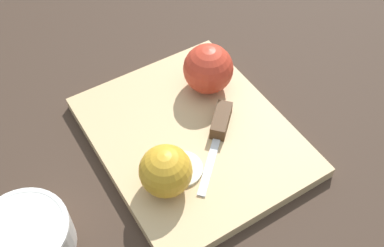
{
  "coord_description": "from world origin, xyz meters",
  "views": [
    {
      "loc": [
        0.31,
        -0.29,
        0.56
      ],
      "look_at": [
        0.0,
        0.0,
        0.04
      ],
      "focal_mm": 42.0,
      "sensor_mm": 36.0,
      "label": 1
    }
  ],
  "objects_px": {
    "apple_half_right": "(166,171)",
    "apple_half_left": "(208,69)",
    "bowl": "(25,237)",
    "knife": "(220,125)"
  },
  "relations": [
    {
      "from": "knife",
      "to": "bowl",
      "type": "relative_size",
      "value": 1.23
    },
    {
      "from": "apple_half_left",
      "to": "knife",
      "type": "distance_m",
      "value": 0.1
    },
    {
      "from": "apple_half_left",
      "to": "bowl",
      "type": "height_order",
      "value": "apple_half_left"
    },
    {
      "from": "apple_half_right",
      "to": "bowl",
      "type": "distance_m",
      "value": 0.19
    },
    {
      "from": "apple_half_left",
      "to": "apple_half_right",
      "type": "height_order",
      "value": "apple_half_left"
    },
    {
      "from": "apple_half_left",
      "to": "knife",
      "type": "relative_size",
      "value": 0.55
    },
    {
      "from": "apple_half_left",
      "to": "knife",
      "type": "xyz_separation_m",
      "value": [
        0.08,
        -0.05,
        -0.03
      ]
    },
    {
      "from": "apple_half_left",
      "to": "knife",
      "type": "bearing_deg",
      "value": 56.36
    },
    {
      "from": "apple_half_right",
      "to": "apple_half_left",
      "type": "bearing_deg",
      "value": -154.46
    },
    {
      "from": "apple_half_right",
      "to": "bowl",
      "type": "bearing_deg",
      "value": -22.16
    }
  ]
}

